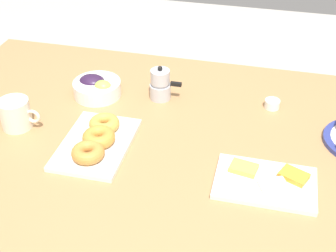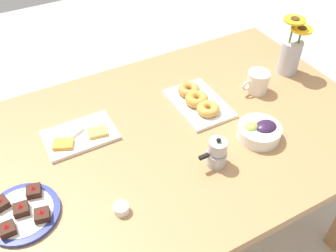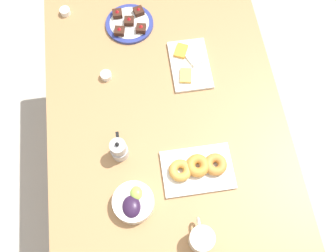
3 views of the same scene
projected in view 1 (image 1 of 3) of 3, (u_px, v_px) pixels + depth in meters
The scene contains 7 objects.
dining_table at pixel (168, 159), 1.43m from camera, with size 1.60×1.00×0.74m.
coffee_mug at pixel (16, 114), 1.40m from camera, with size 0.13×0.09×0.09m.
grape_bowl at pixel (97, 87), 1.56m from camera, with size 0.16×0.16×0.07m.
cheese_platter at pixel (266, 182), 1.21m from camera, with size 0.26×0.17×0.03m.
croissant_platter at pixel (97, 140), 1.33m from camera, with size 0.19×0.28×0.05m.
jam_cup_berry at pixel (272, 104), 1.50m from camera, with size 0.05×0.05×0.03m.
moka_pot at pixel (160, 85), 1.53m from camera, with size 0.11×0.07×0.12m.
Camera 1 is at (0.26, -1.07, 1.57)m, focal length 50.00 mm.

